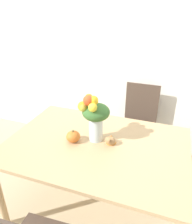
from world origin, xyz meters
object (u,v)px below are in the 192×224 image
object	(u,v)px
flower_vase	(94,115)
dining_chair_near_window	(138,124)
turkey_figurine	(111,140)
pumpkin	(73,136)

from	to	relation	value
flower_vase	dining_chair_near_window	distance (m)	1.01
turkey_figurine	dining_chair_near_window	xyz separation A→B (m)	(0.11, 0.85, -0.29)
turkey_figurine	dining_chair_near_window	bearing A→B (deg)	82.79
flower_vase	pumpkin	distance (m)	0.27
pumpkin	dining_chair_near_window	bearing A→B (deg)	65.72
turkey_figurine	pumpkin	bearing A→B (deg)	-165.79
flower_vase	turkey_figurine	xyz separation A→B (m)	(0.15, -0.01, -0.20)
turkey_figurine	dining_chair_near_window	distance (m)	0.91
dining_chair_near_window	turkey_figurine	bearing A→B (deg)	-96.11
pumpkin	turkey_figurine	world-z (taller)	pumpkin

